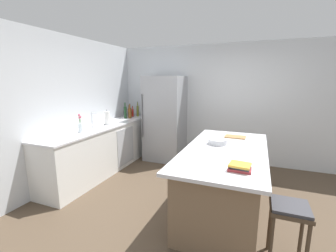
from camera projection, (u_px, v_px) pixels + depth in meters
ground_plane at (195, 208)px, 3.29m from camera, size 7.20×7.20×0.00m
wall_rear at (222, 104)px, 5.08m from camera, size 6.00×0.10×2.60m
wall_left at (59, 111)px, 3.92m from camera, size 0.10×6.00×2.60m
counter_run_left at (103, 149)px, 4.58m from camera, size 0.63×2.87×0.94m
kitchen_island at (224, 180)px, 3.18m from camera, size 1.06×2.20×0.91m
refrigerator at (165, 119)px, 5.21m from camera, size 0.84×0.76×1.91m
bar_stool at (289, 216)px, 2.21m from camera, size 0.36×0.36×0.65m
sink_faucet at (93, 119)px, 4.29m from camera, size 0.15×0.05×0.30m
flower_vase at (80, 126)px, 3.91m from camera, size 0.08×0.08×0.32m
paper_towel_roll at (107, 118)px, 4.56m from camera, size 0.14×0.14×0.31m
olive_oil_bottle at (138, 111)px, 5.64m from camera, size 0.06×0.06×0.36m
hot_sauce_bottle at (133, 113)px, 5.58m from camera, size 0.05×0.05×0.26m
syrup_bottle at (129, 112)px, 5.51m from camera, size 0.06×0.06×0.29m
whiskey_bottle at (130, 112)px, 5.39m from camera, size 0.08×0.08×0.34m
wine_bottle at (125, 112)px, 5.33m from camera, size 0.07×0.07×0.37m
cookbook_stack at (240, 167)px, 2.35m from camera, size 0.23×0.21×0.07m
mixing_bowl at (218, 142)px, 3.31m from camera, size 0.27×0.27×0.08m
cutting_board at (235, 137)px, 3.71m from camera, size 0.33×0.22×0.02m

